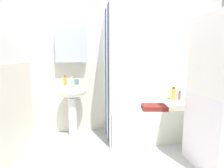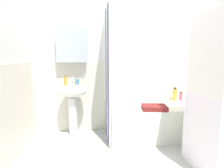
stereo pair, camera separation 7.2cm
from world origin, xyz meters
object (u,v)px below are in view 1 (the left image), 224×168
towel_folded (154,107)px  lotion_bottle (179,96)px  bathtub (152,120)px  conditioner_bottle (173,94)px  toothbrush_cup (77,82)px  sink (72,99)px  soap_dispenser (65,81)px

towel_folded → lotion_bottle: bearing=35.7°
lotion_bottle → towel_folded: lotion_bottle is taller
bathtub → towel_folded: 0.37m
bathtub → conditioner_bottle: conditioner_bottle is taller
toothbrush_cup → lotion_bottle: (1.81, 0.03, -0.30)m
sink → conditioner_bottle: (1.77, 0.10, 0.00)m
sink → toothbrush_cup: (0.08, 0.06, 0.27)m
bathtub → soap_dispenser: bearing=173.0°
sink → towel_folded: (1.21, -0.39, -0.08)m
soap_dispenser → towel_folded: size_ratio=0.45×
bathtub → towel_folded: (-0.06, -0.22, 0.29)m
toothbrush_cup → lotion_bottle: 1.84m
toothbrush_cup → conditioner_bottle: size_ratio=0.35×
toothbrush_cup → bathtub: (1.20, -0.23, -0.63)m
sink → toothbrush_cup: bearing=37.9°
bathtub → toothbrush_cup: bearing=169.1°
soap_dispenser → towel_folded: soap_dispenser is taller
towel_folded → conditioner_bottle: bearing=41.1°
bathtub → towel_folded: bearing=-105.2°
sink → towel_folded: size_ratio=2.38×
soap_dispenser → bathtub: size_ratio=0.11×
conditioner_bottle → towel_folded: size_ratio=0.66×
toothbrush_cup → lotion_bottle: bearing=1.1°
soap_dispenser → toothbrush_cup: (0.17, 0.06, -0.03)m
sink → bathtub: bearing=-7.7°
lotion_bottle → towel_folded: 0.83m
soap_dispenser → sink: bearing=2.3°
conditioner_bottle → bathtub: bearing=-151.9°
sink → lotion_bottle: (1.89, 0.09, -0.04)m
toothbrush_cup → bathtub: 1.37m
sink → bathtub: (1.27, -0.17, -0.36)m
toothbrush_cup → bathtub: bearing=-10.9°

